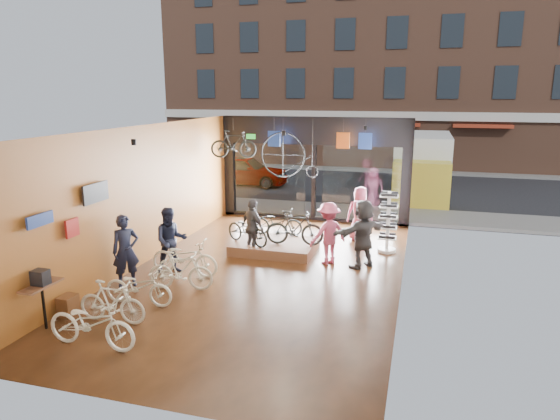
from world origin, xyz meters
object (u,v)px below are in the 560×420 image
at_px(display_platform, 275,246).
at_px(sunglasses_rack, 388,222).
at_px(floor_bike_0, 92,323).
at_px(floor_bike_2, 138,287).
at_px(display_bike_right, 277,222).
at_px(display_bike_left, 248,230).
at_px(customer_3, 328,233).
at_px(street_car, 244,170).
at_px(floor_bike_1, 112,302).
at_px(floor_bike_3, 180,271).
at_px(customer_5, 363,234).
at_px(customer_0, 126,251).
at_px(display_bike_mid, 295,228).
at_px(hung_bike, 233,144).
at_px(customer_4, 360,214).
at_px(customer_1, 171,240).
at_px(penny_farthing, 292,157).
at_px(box_truck, 422,168).
at_px(customer_2, 253,228).
at_px(floor_bike_4, 185,257).

relative_size(display_platform, sunglasses_rack, 1.31).
height_order(floor_bike_0, sunglasses_rack, sunglasses_rack).
bearing_deg(floor_bike_2, display_bike_right, -19.64).
relative_size(display_bike_left, customer_3, 0.95).
height_order(street_car, floor_bike_1, street_car).
height_order(floor_bike_3, customer_5, customer_5).
bearing_deg(floor_bike_0, customer_0, 21.71).
height_order(display_bike_mid, display_bike_right, display_bike_mid).
relative_size(customer_3, hung_bike, 1.10).
xyz_separation_m(display_bike_mid, sunglasses_rack, (2.59, 1.03, 0.11)).
bearing_deg(street_car, customer_4, -139.97).
xyz_separation_m(sunglasses_rack, hung_bike, (-5.41, 1.46, 2.01)).
bearing_deg(customer_1, street_car, 68.75).
height_order(customer_4, penny_farthing, penny_farthing).
height_order(display_bike_mid, customer_0, customer_0).
distance_m(floor_bike_0, penny_farthing, 9.67).
distance_m(customer_0, customer_5, 6.15).
bearing_deg(customer_0, customer_1, 19.95).
distance_m(customer_1, customer_3, 4.25).
distance_m(customer_1, sunglasses_rack, 6.31).
bearing_deg(display_bike_mid, box_truck, -26.38).
bearing_deg(street_car, display_bike_mid, -152.79).
bearing_deg(customer_3, customer_5, 135.57).
height_order(floor_bike_2, customer_2, customer_2).
height_order(customer_0, hung_bike, hung_bike).
relative_size(customer_1, sunglasses_rack, 0.96).
relative_size(customer_0, customer_5, 0.96).
distance_m(customer_2, customer_5, 3.19).
bearing_deg(floor_bike_4, customer_4, -41.37).
xyz_separation_m(customer_2, sunglasses_rack, (3.75, 1.40, 0.08)).
distance_m(box_truck, display_platform, 10.10).
height_order(display_platform, hung_bike, hung_bike).
distance_m(box_truck, customer_0, 14.49).
xyz_separation_m(display_bike_right, hung_bike, (-2.04, 1.64, 2.21)).
height_order(floor_bike_1, customer_5, customer_5).
bearing_deg(hung_bike, floor_bike_1, 170.62).
relative_size(floor_bike_2, customer_4, 0.93).
distance_m(box_truck, display_bike_right, 9.47).
distance_m(display_bike_right, hung_bike, 3.43).
distance_m(floor_bike_3, customer_4, 6.50).
xyz_separation_m(floor_bike_3, customer_3, (3.07, 2.85, 0.39)).
height_order(floor_bike_0, customer_5, customer_5).
height_order(display_bike_left, penny_farthing, penny_farthing).
bearing_deg(display_bike_left, box_truck, 1.27).
distance_m(floor_bike_0, floor_bike_1, 1.04).
relative_size(box_truck, customer_4, 4.07).
xyz_separation_m(floor_bike_1, floor_bike_3, (0.54, 1.99, 0.03)).
relative_size(box_truck, customer_0, 3.96).
xyz_separation_m(floor_bike_1, customer_2, (1.36, 4.97, 0.38)).
bearing_deg(floor_bike_0, display_bike_left, -7.61).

